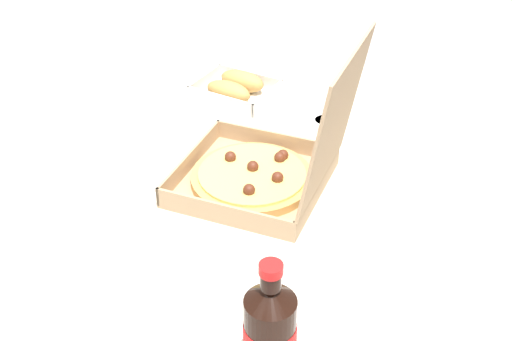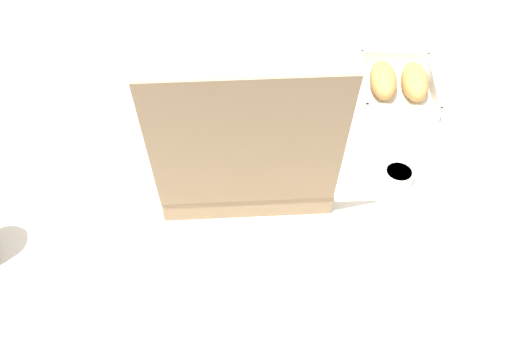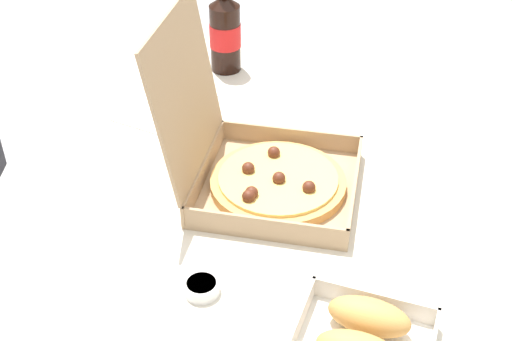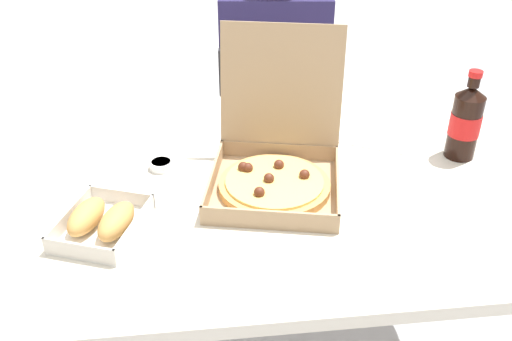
{
  "view_description": "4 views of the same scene",
  "coord_description": "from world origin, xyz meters",
  "px_view_note": "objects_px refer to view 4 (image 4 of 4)",
  "views": [
    {
      "loc": [
        1.06,
        0.12,
        1.52
      ],
      "look_at": [
        -0.06,
        -0.06,
        0.75
      ],
      "focal_mm": 46.74,
      "sensor_mm": 36.0,
      "label": 1
    },
    {
      "loc": [
        0.15,
        0.63,
        1.45
      ],
      "look_at": [
        -0.03,
        -0.01,
        0.76
      ],
      "focal_mm": 37.79,
      "sensor_mm": 36.0,
      "label": 2
    },
    {
      "loc": [
        -1.01,
        -0.01,
        1.5
      ],
      "look_at": [
        0.02,
        -0.03,
        0.74
      ],
      "focal_mm": 47.17,
      "sensor_mm": 36.0,
      "label": 3
    },
    {
      "loc": [
        -0.19,
        -1.13,
        1.45
      ],
      "look_at": [
        -0.06,
        -0.0,
        0.75
      ],
      "focal_mm": 40.23,
      "sensor_mm": 36.0,
      "label": 4
    }
  ],
  "objects_px": {
    "chair": "(273,131)",
    "pizza_box_open": "(275,167)",
    "bread_side_box": "(102,221)",
    "diner_person": "(274,71)",
    "dipping_sauce_cup": "(161,164)",
    "paper_menu": "(374,135)",
    "cola_bottle": "(465,122)"
  },
  "relations": [
    {
      "from": "dipping_sauce_cup",
      "to": "paper_menu",
      "type": "bearing_deg",
      "value": 10.62
    },
    {
      "from": "paper_menu",
      "to": "dipping_sauce_cup",
      "type": "bearing_deg",
      "value": -140.93
    },
    {
      "from": "bread_side_box",
      "to": "diner_person",
      "type": "bearing_deg",
      "value": 62.5
    },
    {
      "from": "cola_bottle",
      "to": "dipping_sauce_cup",
      "type": "height_order",
      "value": "cola_bottle"
    },
    {
      "from": "diner_person",
      "to": "dipping_sauce_cup",
      "type": "xyz_separation_m",
      "value": [
        -0.37,
        -0.69,
        0.06
      ]
    },
    {
      "from": "diner_person",
      "to": "paper_menu",
      "type": "xyz_separation_m",
      "value": [
        0.18,
        -0.59,
        0.05
      ]
    },
    {
      "from": "bread_side_box",
      "to": "paper_menu",
      "type": "distance_m",
      "value": 0.75
    },
    {
      "from": "cola_bottle",
      "to": "pizza_box_open",
      "type": "bearing_deg",
      "value": -170.7
    },
    {
      "from": "cola_bottle",
      "to": "paper_menu",
      "type": "height_order",
      "value": "cola_bottle"
    },
    {
      "from": "bread_side_box",
      "to": "cola_bottle",
      "type": "distance_m",
      "value": 0.87
    },
    {
      "from": "paper_menu",
      "to": "dipping_sauce_cup",
      "type": "distance_m",
      "value": 0.56
    },
    {
      "from": "pizza_box_open",
      "to": "cola_bottle",
      "type": "xyz_separation_m",
      "value": [
        0.47,
        0.08,
        0.05
      ]
    },
    {
      "from": "pizza_box_open",
      "to": "paper_menu",
      "type": "relative_size",
      "value": 1.84
    },
    {
      "from": "bread_side_box",
      "to": "chair",
      "type": "bearing_deg",
      "value": 61.31
    },
    {
      "from": "pizza_box_open",
      "to": "cola_bottle",
      "type": "bearing_deg",
      "value": 9.3
    },
    {
      "from": "chair",
      "to": "bread_side_box",
      "type": "distance_m",
      "value": 1.03
    },
    {
      "from": "chair",
      "to": "pizza_box_open",
      "type": "bearing_deg",
      "value": -97.92
    },
    {
      "from": "pizza_box_open",
      "to": "dipping_sauce_cup",
      "type": "distance_m",
      "value": 0.28
    },
    {
      "from": "chair",
      "to": "paper_menu",
      "type": "distance_m",
      "value": 0.62
    },
    {
      "from": "diner_person",
      "to": "paper_menu",
      "type": "distance_m",
      "value": 0.62
    },
    {
      "from": "chair",
      "to": "diner_person",
      "type": "bearing_deg",
      "value": 83.2
    },
    {
      "from": "diner_person",
      "to": "paper_menu",
      "type": "bearing_deg",
      "value": -72.57
    },
    {
      "from": "chair",
      "to": "paper_menu",
      "type": "bearing_deg",
      "value": -70.15
    },
    {
      "from": "cola_bottle",
      "to": "paper_menu",
      "type": "xyz_separation_m",
      "value": [
        -0.18,
        0.12,
        -0.09
      ]
    },
    {
      "from": "chair",
      "to": "dipping_sauce_cup",
      "type": "distance_m",
      "value": 0.78
    },
    {
      "from": "dipping_sauce_cup",
      "to": "pizza_box_open",
      "type": "bearing_deg",
      "value": -20.64
    },
    {
      "from": "bread_side_box",
      "to": "cola_bottle",
      "type": "xyz_separation_m",
      "value": [
        0.84,
        0.21,
        0.07
      ]
    },
    {
      "from": "diner_person",
      "to": "dipping_sauce_cup",
      "type": "relative_size",
      "value": 20.54
    },
    {
      "from": "diner_person",
      "to": "cola_bottle",
      "type": "height_order",
      "value": "diner_person"
    },
    {
      "from": "cola_bottle",
      "to": "dipping_sauce_cup",
      "type": "relative_size",
      "value": 4.0
    },
    {
      "from": "diner_person",
      "to": "paper_menu",
      "type": "height_order",
      "value": "diner_person"
    },
    {
      "from": "cola_bottle",
      "to": "paper_menu",
      "type": "relative_size",
      "value": 1.07
    }
  ]
}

